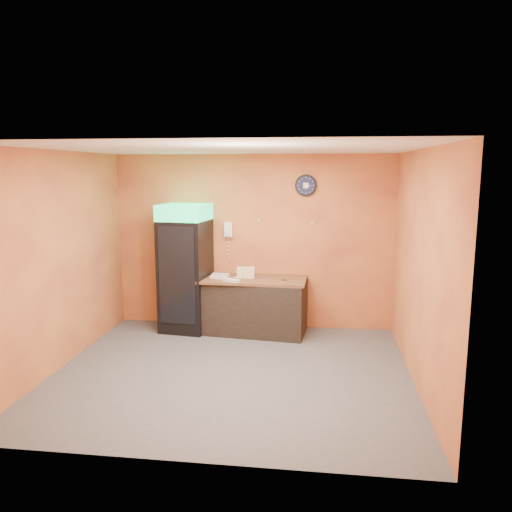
# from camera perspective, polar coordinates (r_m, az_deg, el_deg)

# --- Properties ---
(floor) EXTENTS (4.50, 4.50, 0.00)m
(floor) POSITION_cam_1_polar(r_m,az_deg,el_deg) (6.54, -2.76, -13.15)
(floor) COLOR #47474C
(floor) RESTS_ON ground
(back_wall) EXTENTS (4.50, 0.02, 2.80)m
(back_wall) POSITION_cam_1_polar(r_m,az_deg,el_deg) (8.08, -0.36, 1.63)
(back_wall) COLOR orange
(back_wall) RESTS_ON floor
(left_wall) EXTENTS (0.02, 4.00, 2.80)m
(left_wall) POSITION_cam_1_polar(r_m,az_deg,el_deg) (6.89, -21.61, -0.50)
(left_wall) COLOR orange
(left_wall) RESTS_ON floor
(right_wall) EXTENTS (0.02, 4.00, 2.80)m
(right_wall) POSITION_cam_1_polar(r_m,az_deg,el_deg) (6.15, 18.24, -1.48)
(right_wall) COLOR orange
(right_wall) RESTS_ON floor
(ceiling) EXTENTS (4.50, 4.00, 0.02)m
(ceiling) POSITION_cam_1_polar(r_m,az_deg,el_deg) (6.03, -2.99, 12.16)
(ceiling) COLOR white
(ceiling) RESTS_ON back_wall
(beverage_cooler) EXTENTS (0.79, 0.79, 2.02)m
(beverage_cooler) POSITION_cam_1_polar(r_m,az_deg,el_deg) (7.97, -8.09, -1.57)
(beverage_cooler) COLOR black
(beverage_cooler) RESTS_ON floor
(prep_counter) EXTENTS (1.74, 0.91, 0.84)m
(prep_counter) POSITION_cam_1_polar(r_m,az_deg,el_deg) (7.92, -0.49, -5.80)
(prep_counter) COLOR black
(prep_counter) RESTS_ON floor
(wall_clock) EXTENTS (0.34, 0.06, 0.34)m
(wall_clock) POSITION_cam_1_polar(r_m,az_deg,el_deg) (7.90, 5.72, 8.04)
(wall_clock) COLOR black
(wall_clock) RESTS_ON back_wall
(wall_phone) EXTENTS (0.13, 0.11, 0.23)m
(wall_phone) POSITION_cam_1_polar(r_m,az_deg,el_deg) (8.06, -3.18, 3.03)
(wall_phone) COLOR white
(wall_phone) RESTS_ON back_wall
(butcher_paper) EXTENTS (1.72, 0.83, 0.04)m
(butcher_paper) POSITION_cam_1_polar(r_m,az_deg,el_deg) (7.81, -0.49, -2.70)
(butcher_paper) COLOR brown
(butcher_paper) RESTS_ON prep_counter
(sub_roll_stack) EXTENTS (0.28, 0.14, 0.17)m
(sub_roll_stack) POSITION_cam_1_polar(r_m,az_deg,el_deg) (7.81, -1.20, -1.91)
(sub_roll_stack) COLOR beige
(sub_roll_stack) RESTS_ON butcher_paper
(wrapped_sandwich_left) EXTENTS (0.28, 0.16, 0.04)m
(wrapped_sandwich_left) POSITION_cam_1_polar(r_m,az_deg,el_deg) (7.81, -4.31, -2.44)
(wrapped_sandwich_left) COLOR silver
(wrapped_sandwich_left) RESTS_ON butcher_paper
(wrapped_sandwich_mid) EXTENTS (0.29, 0.23, 0.04)m
(wrapped_sandwich_mid) POSITION_cam_1_polar(r_m,az_deg,el_deg) (7.58, -2.85, -2.79)
(wrapped_sandwich_mid) COLOR silver
(wrapped_sandwich_mid) RESTS_ON butcher_paper
(wrapped_sandwich_right) EXTENTS (0.28, 0.14, 0.04)m
(wrapped_sandwich_right) POSITION_cam_1_polar(r_m,az_deg,el_deg) (7.99, -4.06, -2.15)
(wrapped_sandwich_right) COLOR silver
(wrapped_sandwich_right) RESTS_ON butcher_paper
(kitchen_tool) EXTENTS (0.06, 0.06, 0.06)m
(kitchen_tool) POSITION_cam_1_polar(r_m,az_deg,el_deg) (7.80, -1.50, -2.36)
(kitchen_tool) COLOR silver
(kitchen_tool) RESTS_ON butcher_paper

